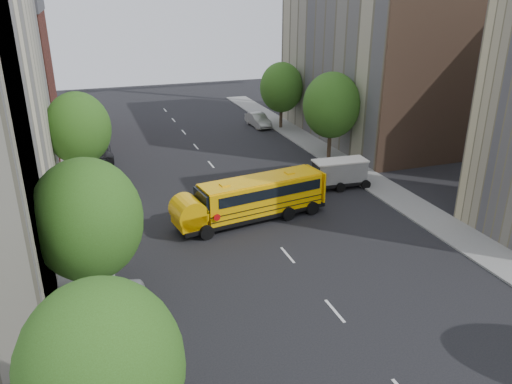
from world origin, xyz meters
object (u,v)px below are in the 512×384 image
school_bus (250,198)px  safari_truck (334,173)px  parked_car_0 (129,303)px  street_tree_5 (281,87)px  street_tree_0 (102,369)px  parked_car_1 (120,202)px  street_tree_4 (331,105)px  street_tree_1 (87,220)px  parked_car_2 (98,152)px  parked_car_5 (258,120)px  street_tree_2 (78,129)px

school_bus → safari_truck: size_ratio=1.99×
safari_truck → parked_car_0: 21.23m
street_tree_5 → street_tree_0: bearing=-118.8°
parked_car_1 → street_tree_4: bearing=-165.6°
parked_car_1 → street_tree_1: bearing=76.5°
street_tree_1 → street_tree_4: 28.43m
parked_car_2 → parked_car_5: parked_car_5 is taller
street_tree_5 → safari_truck: bearing=-99.4°
school_bus → parked_car_0: 12.49m
street_tree_1 → school_bus: street_tree_1 is taller
street_tree_2 → street_tree_1: bearing=-90.0°
street_tree_0 → parked_car_2: size_ratio=1.39×
street_tree_4 → parked_car_1: size_ratio=1.75×
street_tree_4 → school_bus: (-11.48, -10.55, -3.39)m
street_tree_4 → parked_car_5: 14.47m
parked_car_2 → parked_car_1: bearing=93.0°
street_tree_0 → parked_car_2: (1.40, 34.88, -3.90)m
parked_car_1 → parked_car_2: parked_car_1 is taller
street_tree_0 → parked_car_5: bearing=64.6°
school_bus → street_tree_0: bearing=-129.8°
street_tree_5 → school_bus: size_ratio=0.69×
street_tree_1 → safari_truck: size_ratio=1.44×
street_tree_5 → parked_car_1: street_tree_5 is taller
street_tree_1 → parked_car_0: 4.53m
street_tree_2 → parked_car_0: (1.40, -19.04, -4.05)m
parked_car_2 → parked_car_5: 19.60m
street_tree_1 → street_tree_0: bearing=-90.0°
street_tree_0 → street_tree_4: bearing=51.8°
street_tree_5 → street_tree_4: bearing=-90.0°
street_tree_1 → parked_car_2: 25.28m
safari_truck → parked_car_2: size_ratio=1.03×
school_bus → safari_truck: bearing=14.4°
street_tree_4 → parked_car_2: street_tree_4 is taller
safari_truck → school_bus: bearing=-153.1°
safari_truck → parked_car_0: safari_truck is taller
parked_car_0 → street_tree_1: bearing=-34.4°
school_bus → parked_car_0: school_bus is taller
parked_car_2 → street_tree_0: bearing=87.2°
parked_car_0 → parked_car_2: 25.92m
safari_truck → parked_car_2: (-17.46, 13.86, -0.47)m
street_tree_2 → street_tree_4: (22.00, 0.00, 0.25)m
street_tree_1 → parked_car_2: street_tree_1 is taller
street_tree_4 → street_tree_5: bearing=90.0°
street_tree_2 → safari_truck: 20.43m
school_bus → parked_car_2: school_bus is taller
street_tree_2 → parked_car_0: 19.51m
street_tree_5 → parked_car_2: (-20.60, -5.12, -3.96)m
school_bus → parked_car_2: size_ratio=2.05×
parked_car_0 → parked_car_2: (0.00, 25.92, -0.03)m
street_tree_4 → parked_car_2: 22.15m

